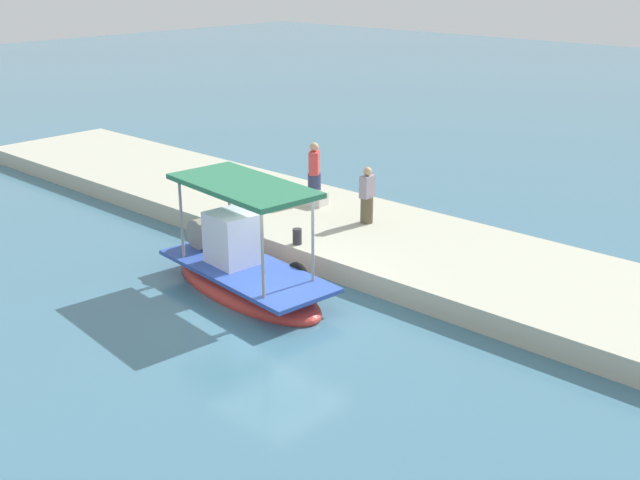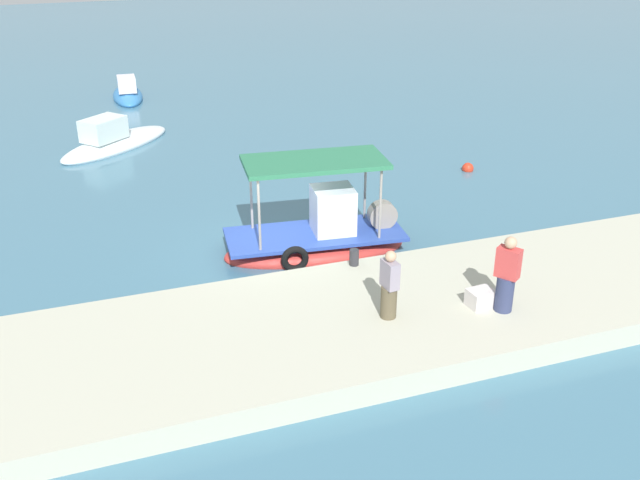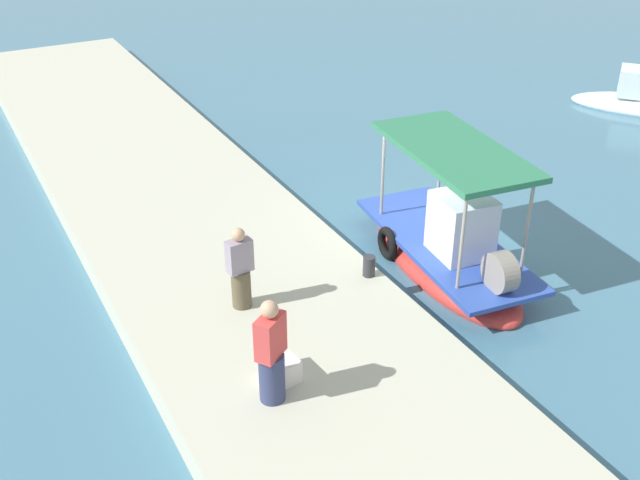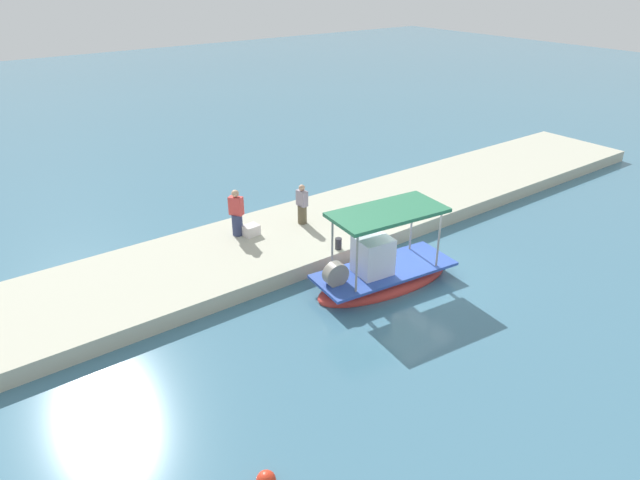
# 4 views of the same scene
# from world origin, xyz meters

# --- Properties ---
(ground_plane) EXTENTS (120.00, 120.00, 0.00)m
(ground_plane) POSITION_xyz_m (0.00, 0.00, 0.00)
(ground_plane) COLOR teal
(dock_quay) EXTENTS (36.00, 4.94, 0.56)m
(dock_quay) POSITION_xyz_m (0.00, -4.43, 0.28)
(dock_quay) COLOR #BAB9A4
(dock_quay) RESTS_ON ground_plane
(main_fishing_boat) EXTENTS (5.25, 2.41, 3.05)m
(main_fishing_boat) POSITION_xyz_m (1.36, -0.16, 0.46)
(main_fishing_boat) COLOR red
(main_fishing_boat) RESTS_ON ground_plane
(fisherman_near_bollard) EXTENTS (0.39, 0.48, 1.60)m
(fisherman_near_bollard) POSITION_xyz_m (1.35, -4.81, 1.28)
(fisherman_near_bollard) COLOR brown
(fisherman_near_bollard) RESTS_ON dock_quay
(fisherman_by_crate) EXTENTS (0.56, 0.58, 1.80)m
(fisherman_by_crate) POSITION_xyz_m (3.90, -5.40, 1.37)
(fisherman_by_crate) COLOR navy
(fisherman_by_crate) RESTS_ON dock_quay
(mooring_bollard) EXTENTS (0.24, 0.24, 0.42)m
(mooring_bollard) POSITION_xyz_m (1.58, -2.24, 0.76)
(mooring_bollard) COLOR #2D2D33
(mooring_bollard) RESTS_ON dock_quay
(cargo_crate) EXTENTS (0.62, 0.52, 0.40)m
(cargo_crate) POSITION_xyz_m (3.52, -5.07, 0.75)
(cargo_crate) COLOR silver
(cargo_crate) RESTS_ON dock_quay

